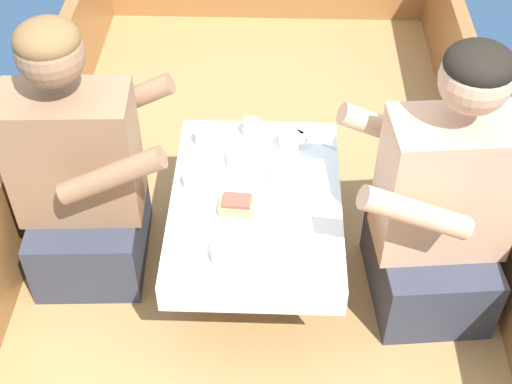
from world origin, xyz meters
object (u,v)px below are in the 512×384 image
object	(u,v)px
sandwich	(237,206)
coffee_cup_port	(290,141)
person_port	(81,178)
coffee_cup_starboard	(206,137)
person_starboard	(440,211)
tin_can	(252,128)

from	to	relation	value
sandwich	coffee_cup_port	world-z (taller)	coffee_cup_port
person_port	coffee_cup_port	bearing A→B (deg)	13.29
coffee_cup_starboard	coffee_cup_port	bearing A→B (deg)	-3.64
person_starboard	sandwich	world-z (taller)	person_starboard
coffee_cup_starboard	tin_can	world-z (taller)	tin_can
sandwich	tin_can	xyz separation A→B (m)	(0.03, 0.39, -0.00)
tin_can	coffee_cup_port	bearing A→B (deg)	-29.12
sandwich	coffee_cup_port	bearing A→B (deg)	62.72
coffee_cup_port	sandwich	bearing A→B (deg)	-117.28
coffee_cup_port	tin_can	size ratio (longest dim) A/B	1.43
coffee_cup_port	coffee_cup_starboard	distance (m)	0.29
person_starboard	coffee_cup_starboard	world-z (taller)	person_starboard
person_starboard	tin_can	distance (m)	0.72
sandwich	coffee_cup_port	distance (m)	0.36
person_port	person_starboard	size ratio (longest dim) A/B	0.98
sandwich	coffee_cup_starboard	bearing A→B (deg)	110.33
person_starboard	coffee_cup_starboard	size ratio (longest dim) A/B	9.50
person_starboard	tin_can	bearing A→B (deg)	-39.06
tin_can	person_port	bearing A→B (deg)	-153.61
person_port	coffee_cup_starboard	distance (m)	0.45
coffee_cup_starboard	tin_can	size ratio (longest dim) A/B	1.55
person_port	tin_can	distance (m)	0.61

